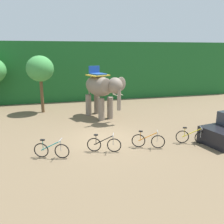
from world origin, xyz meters
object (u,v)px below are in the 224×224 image
Objects in this scene: tree_far_right at (40,69)px; bike_teal at (51,150)px; bike_yellow at (192,137)px; bike_orange at (148,141)px; bike_black at (104,144)px; elephant at (101,88)px.

tree_far_right reaches higher than bike_teal.
bike_orange is at bearing 179.11° from bike_yellow.
bike_black is 1.03× the size of bike_orange.
bike_teal is (-3.73, -6.21, -1.82)m from elephant.
bike_yellow is at bearing -0.42° from bike_teal.
bike_black is 4.83m from bike_yellow.
bike_orange is at bearing -2.06° from bike_black.
bike_orange is (1.11, -6.22, -1.82)m from elephant.
bike_orange is at bearing -79.84° from elephant.
tree_far_right is 9.93m from bike_black.
bike_yellow is at bearing -48.82° from tree_far_right.
elephant is 6.51m from bike_black.
bike_orange is at bearing -59.06° from tree_far_right.
elephant reaches higher than bike_teal.
bike_yellow is at bearing -59.90° from elephant.
bike_black and bike_orange have the same top height.
bike_yellow is (2.51, -0.04, 0.00)m from bike_orange.
elephant is 7.46m from bike_yellow.
bike_black is at bearing -70.94° from tree_far_right.
elephant is 2.60× the size of bike_teal.
tree_far_right is 2.79× the size of bike_teal.
tree_far_right is 2.76× the size of bike_black.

